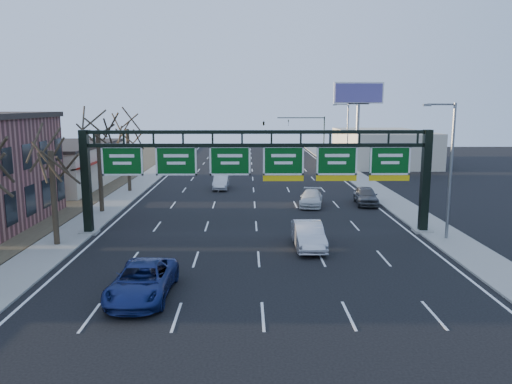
{
  "coord_description": "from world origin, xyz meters",
  "views": [
    {
      "loc": [
        -0.64,
        -25.96,
        8.87
      ],
      "look_at": [
        -0.08,
        6.39,
        3.2
      ],
      "focal_mm": 35.0,
      "sensor_mm": 36.0,
      "label": 1
    }
  ],
  "objects_px": {
    "car_silver_sedan": "(308,235)",
    "car_white_wagon": "(311,198)",
    "sign_gantry": "(259,167)",
    "car_blue_suv": "(142,281)"
  },
  "relations": [
    {
      "from": "car_silver_sedan",
      "to": "sign_gantry",
      "type": "bearing_deg",
      "value": 127.61
    },
    {
      "from": "car_silver_sedan",
      "to": "car_blue_suv",
      "type": "bearing_deg",
      "value": -138.55
    },
    {
      "from": "car_blue_suv",
      "to": "car_white_wagon",
      "type": "distance_m",
      "value": 23.69
    },
    {
      "from": "car_silver_sedan",
      "to": "car_white_wagon",
      "type": "height_order",
      "value": "car_silver_sedan"
    },
    {
      "from": "sign_gantry",
      "to": "car_white_wagon",
      "type": "distance_m",
      "value": 11.35
    },
    {
      "from": "car_blue_suv",
      "to": "car_silver_sedan",
      "type": "height_order",
      "value": "car_silver_sedan"
    },
    {
      "from": "sign_gantry",
      "to": "car_blue_suv",
      "type": "distance_m",
      "value": 13.6
    },
    {
      "from": "sign_gantry",
      "to": "car_blue_suv",
      "type": "xyz_separation_m",
      "value": [
        -5.71,
        -11.73,
        -3.84
      ]
    },
    {
      "from": "car_white_wagon",
      "to": "sign_gantry",
      "type": "bearing_deg",
      "value": -107.05
    },
    {
      "from": "sign_gantry",
      "to": "car_white_wagon",
      "type": "height_order",
      "value": "sign_gantry"
    }
  ]
}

